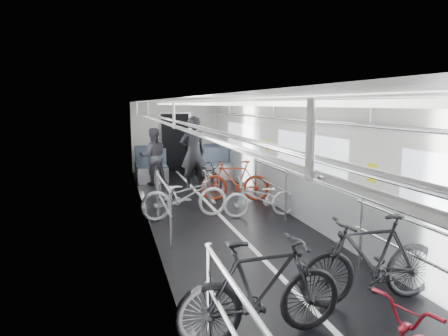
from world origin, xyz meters
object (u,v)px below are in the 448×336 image
at_px(bike_right_far, 235,181).
at_px(person_standing, 193,153).
at_px(bike_right_near, 371,259).
at_px(bike_aisle, 208,174).
at_px(bike_left_far, 185,196).
at_px(person_seated, 153,156).
at_px(bike_right_mid, 260,198).
at_px(bike_left_mid, 262,290).

distance_m(bike_right_far, person_standing, 1.85).
bearing_deg(bike_right_near, bike_aisle, -173.69).
bearing_deg(person_standing, bike_right_far, 103.48).
height_order(bike_left_far, person_seated, person_seated).
bearing_deg(bike_right_near, bike_right_mid, -177.64).
bearing_deg(person_standing, bike_right_mid, 94.50).
bearing_deg(bike_aisle, bike_left_mid, -114.31).
bearing_deg(bike_left_far, bike_right_near, -163.45).
height_order(bike_left_far, bike_right_far, bike_right_far).
height_order(bike_right_mid, bike_right_far, bike_right_far).
xyz_separation_m(bike_right_near, bike_right_mid, (0.07, 3.79, -0.13)).
bearing_deg(person_seated, bike_right_near, 99.16).
distance_m(bike_right_far, person_seated, 3.16).
distance_m(bike_right_far, bike_aisle, 1.56).
relative_size(bike_left_far, person_seated, 1.10).
height_order(bike_left_far, bike_right_mid, bike_left_far).
height_order(bike_right_far, person_standing, person_standing).
relative_size(bike_right_mid, bike_aisle, 0.99).
height_order(bike_right_far, bike_aisle, bike_right_far).
relative_size(bike_right_mid, person_seated, 0.94).
height_order(bike_left_far, person_standing, person_standing).
distance_m(bike_left_far, bike_right_mid, 1.57).
height_order(bike_right_near, bike_right_far, bike_right_near).
bearing_deg(bike_right_near, person_seated, -164.36).
xyz_separation_m(bike_left_far, bike_right_far, (1.45, 1.14, 0.02)).
xyz_separation_m(bike_aisle, person_standing, (-0.38, 0.10, 0.60)).
bearing_deg(bike_right_far, bike_right_mid, 21.35).
bearing_deg(bike_left_mid, bike_right_far, -16.66).
bearing_deg(bike_right_far, bike_aisle, -150.33).
distance_m(bike_right_near, bike_aisle, 6.79).
distance_m(bike_left_mid, bike_right_mid, 4.44).
distance_m(bike_left_mid, person_standing, 7.30).
xyz_separation_m(bike_left_mid, bike_left_far, (0.03, 4.47, -0.05)).
distance_m(bike_aisle, person_seated, 1.82).
distance_m(bike_left_mid, bike_left_far, 4.47).
relative_size(person_standing, person_seated, 1.22).
distance_m(bike_left_far, bike_right_near, 4.37).
height_order(bike_left_mid, bike_right_near, bike_right_near).
bearing_deg(bike_right_mid, person_seated, -151.53).
distance_m(bike_right_mid, bike_right_far, 1.47).
relative_size(bike_left_far, bike_right_far, 1.10).
xyz_separation_m(person_standing, person_seated, (-0.99, 1.02, -0.18)).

